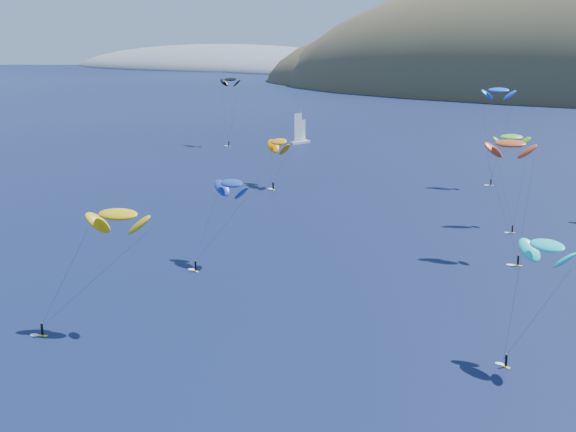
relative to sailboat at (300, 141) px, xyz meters
The scene contains 10 objects.
headland 639.97m from the sailboat, 123.97° to the left, with size 460.00×250.00×60.00m.
sailboat is the anchor object (origin of this frame).
kitesurfer_1 81.39m from the sailboat, 65.54° to the right, with size 11.39×13.11×14.39m.
kitesurfer_2 187.61m from the sailboat, 69.18° to the right, with size 11.82×12.41×18.05m.
kitesurfer_3 131.79m from the sailboat, 41.83° to the right, with size 8.13×12.73×20.26m.
kitesurfer_4 97.54m from the sailboat, 28.47° to the right, with size 8.85×5.51×27.20m.
kitesurfer_5 199.81m from the sailboat, 53.10° to the right, with size 8.54×8.31×16.80m.
kitesurfer_9 154.29m from the sailboat, 47.51° to the right, with size 9.38×9.41×22.68m.
kitesurfer_10 153.80m from the sailboat, 66.11° to the right, with size 9.19×13.05×16.15m.
kitesurfer_12 33.21m from the sailboat, 147.54° to the right, with size 8.38×7.66×25.48m.
Camera 1 is at (50.09, -36.11, 39.53)m, focal length 50.00 mm.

